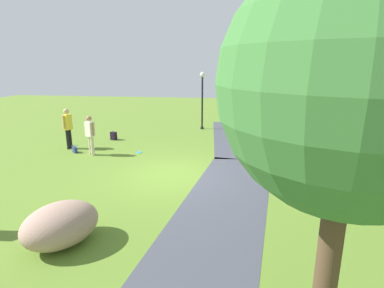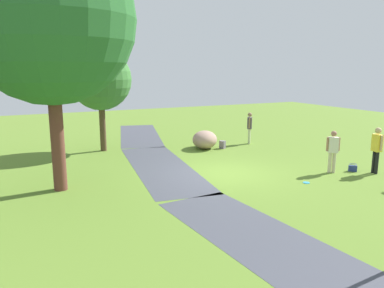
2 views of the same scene
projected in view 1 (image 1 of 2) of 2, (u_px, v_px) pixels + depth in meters
The scene contains 12 objects.
ground_plane at pixel (175, 174), 10.56m from camera, with size 48.00×48.00×0.00m, color olive.
footpath_segment_near at pixel (235, 136), 16.03m from camera, with size 8.15×2.88×0.01m.
footpath_segment_mid at pixel (225, 202), 8.46m from camera, with size 8.24×3.38×0.01m.
young_tree_near_path at pixel (351, 86), 3.32m from camera, with size 2.97×2.97×4.98m.
lamp_post at pixel (202, 94), 17.34m from camera, with size 0.28×0.28×3.25m.
lawn_boulder at pixel (61, 225), 6.38m from camera, with size 2.03×1.91×0.91m.
woman_with_handbag at pixel (90, 133), 12.52m from camera, with size 0.38×0.47×1.66m.
man_near_boulder at pixel (68, 126), 13.46m from camera, with size 0.51×0.31×1.80m.
handbag_on_grass at pixel (75, 149), 13.09m from camera, with size 0.38×0.38×0.31m.
backpack_by_boulder at pixel (39, 223), 6.97m from camera, with size 0.34×0.33×0.40m.
spare_backpack_on_lawn at pixel (114, 136), 15.26m from camera, with size 0.32×0.33×0.40m.
frisbee_on_grass at pixel (139, 152), 13.11m from camera, with size 0.24×0.24×0.02m.
Camera 1 is at (9.75, 1.97, 3.73)m, focal length 28.56 mm.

